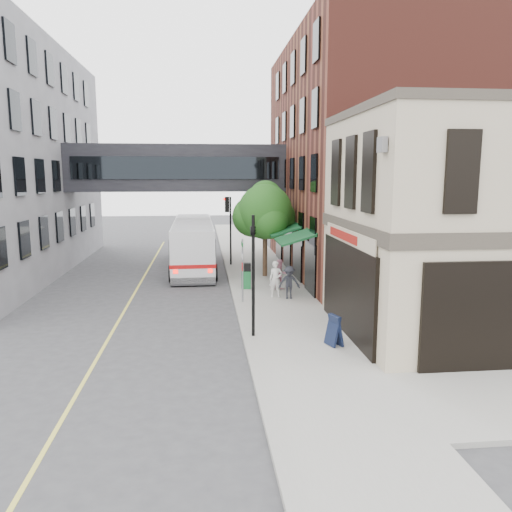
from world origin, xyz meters
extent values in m
plane|color=#38383A|center=(0.00, 0.00, 0.00)|extent=(120.00, 120.00, 0.00)
cube|color=gray|center=(2.00, 14.00, 0.07)|extent=(4.00, 60.00, 0.15)
cube|color=tan|center=(9.00, 2.00, 4.08)|extent=(10.00, 8.00, 8.15)
cube|color=#38332B|center=(9.00, 2.00, 4.15)|extent=(10.12, 8.12, 0.50)
cube|color=#38332B|center=(9.00, 2.00, 8.30)|extent=(10.12, 8.12, 0.30)
cube|color=black|center=(3.94, 2.00, 1.85)|extent=(0.14, 6.40, 3.40)
cube|color=black|center=(3.90, 2.00, 1.85)|extent=(0.04, 5.90, 3.00)
cube|color=maroon|center=(3.88, 2.60, 3.80)|extent=(0.03, 3.60, 0.32)
cube|color=#5A241C|center=(10.00, 15.00, 7.00)|extent=(12.00, 18.00, 14.00)
cube|color=#0C3718|center=(3.14, 13.75, 3.00)|extent=(1.80, 13.00, 0.40)
cube|color=black|center=(-3.00, 18.00, 6.50)|extent=(14.00, 3.00, 3.00)
cube|color=black|center=(-3.00, 16.45, 6.50)|extent=(13.00, 0.08, 1.40)
cube|color=black|center=(-3.00, 19.55, 6.50)|extent=(13.00, 0.08, 1.40)
cylinder|color=black|center=(0.40, 2.00, 2.40)|extent=(0.12, 0.12, 4.50)
cube|color=black|center=(0.18, 2.00, 2.75)|extent=(0.25, 0.22, 0.30)
imported|color=black|center=(0.40, 2.00, 4.25)|extent=(0.20, 0.16, 1.00)
cylinder|color=black|center=(0.40, 17.00, 2.40)|extent=(0.12, 0.12, 4.50)
cube|color=black|center=(0.18, 17.00, 2.75)|extent=(0.25, 0.22, 0.30)
cube|color=black|center=(0.18, 17.00, 4.15)|extent=(0.28, 0.28, 1.00)
sphere|color=#FF0C05|center=(0.02, 17.00, 4.50)|extent=(0.18, 0.18, 0.18)
cylinder|color=gray|center=(0.40, 7.00, 1.65)|extent=(0.08, 0.08, 3.00)
cube|color=white|center=(0.38, 7.00, 2.35)|extent=(0.03, 0.75, 0.22)
cube|color=#0C591E|center=(0.38, 7.00, 2.90)|extent=(0.03, 0.70, 0.18)
cube|color=#B20C0C|center=(0.38, 7.00, 1.85)|extent=(0.03, 0.30, 0.40)
cylinder|color=#382619|center=(2.20, 13.00, 1.55)|extent=(0.28, 0.28, 2.80)
sphere|color=#15511A|center=(2.20, 13.00, 3.95)|extent=(3.20, 3.20, 3.20)
sphere|color=#15511A|center=(3.00, 13.50, 3.55)|extent=(2.20, 2.20, 2.20)
sphere|color=#15511A|center=(1.50, 13.30, 3.65)|extent=(2.40, 2.40, 2.40)
sphere|color=#15511A|center=(2.30, 13.60, 4.75)|extent=(2.00, 2.00, 2.00)
cube|color=#D8CC4C|center=(-5.00, 10.00, 0.01)|extent=(0.12, 40.00, 0.01)
cube|color=silver|center=(-2.07, 16.71, 1.63)|extent=(2.61, 11.38, 2.86)
cube|color=black|center=(-2.07, 16.71, 2.12)|extent=(2.67, 11.19, 1.04)
cube|color=#B20C0C|center=(-2.07, 16.71, 1.14)|extent=(2.67, 11.40, 0.22)
cylinder|color=black|center=(-3.25, 12.54, 0.49)|extent=(0.31, 0.99, 0.99)
cylinder|color=black|center=(-0.78, 12.58, 0.49)|extent=(0.31, 0.99, 0.99)
cylinder|color=black|center=(-3.35, 20.44, 0.49)|extent=(0.31, 0.99, 0.99)
cylinder|color=black|center=(-0.88, 20.47, 0.49)|extent=(0.31, 0.99, 0.99)
imported|color=silver|center=(2.09, 7.84, 1.03)|extent=(0.67, 0.46, 1.77)
imported|color=#CE859B|center=(2.55, 9.32, 0.95)|extent=(0.94, 0.85, 1.59)
imported|color=#212329|center=(2.68, 7.40, 0.95)|extent=(1.06, 0.64, 1.60)
cube|color=#16612D|center=(0.81, 9.82, 0.63)|extent=(0.54, 0.49, 0.96)
cube|color=#101832|center=(3.11, 0.63, 0.70)|extent=(0.58, 0.71, 1.10)
camera|label=1|loc=(-1.39, -15.78, 6.08)|focal=35.00mm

